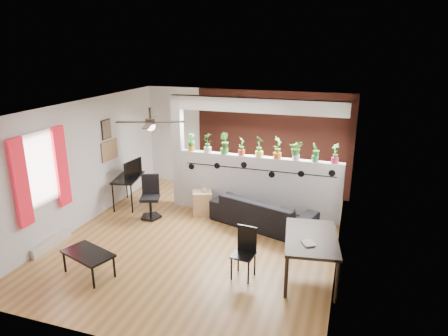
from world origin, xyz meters
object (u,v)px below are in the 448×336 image
potted_plant_3 (242,145)px  potted_plant_4 (259,146)px  potted_plant_5 (278,147)px  potted_plant_7 (316,152)px  potted_plant_0 (191,142)px  computer_desk (128,180)px  potted_plant_8 (335,153)px  folding_chair (245,248)px  cup (204,190)px  cube_shelf (202,202)px  coffee_table (88,255)px  potted_plant_2 (224,143)px  dining_table (311,241)px  potted_plant_1 (208,142)px  office_chair (151,200)px  ceiling_fan (150,123)px  potted_plant_6 (296,150)px  sofa (263,212)px

potted_plant_3 → potted_plant_4: potted_plant_4 is taller
potted_plant_5 → potted_plant_7: potted_plant_5 is taller
potted_plant_0 → computer_desk: bearing=-163.3°
potted_plant_5 → potted_plant_8: 1.19m
potted_plant_0 → folding_chair: potted_plant_0 is taller
potted_plant_8 → cup: potted_plant_8 is taller
cube_shelf → coffee_table: cube_shelf is taller
potted_plant_8 → potted_plant_7: bearing=-180.0°
potted_plant_0 → potted_plant_2: (0.79, -0.00, 0.03)m
potted_plant_0 → computer_desk: (-1.44, -0.43, -0.92)m
dining_table → folding_chair: size_ratio=1.68×
dining_table → potted_plant_1: bearing=139.5°
potted_plant_3 → office_chair: potted_plant_3 is taller
folding_chair → potted_plant_3: bearing=107.4°
potted_plant_0 → potted_plant_4: bearing=-0.0°
potted_plant_3 → folding_chair: (0.78, -2.49, -1.06)m
potted_plant_8 → office_chair: bearing=-166.7°
cube_shelf → potted_plant_7: bearing=-15.6°
potted_plant_1 → potted_plant_4: size_ratio=0.97×
potted_plant_3 → cube_shelf: (-0.81, -0.34, -1.31)m
ceiling_fan → potted_plant_8: size_ratio=2.89×
potted_plant_1 → computer_desk: (-1.84, -0.43, -0.95)m
potted_plant_0 → potted_plant_8: 3.16m
potted_plant_6 → folding_chair: bearing=-99.3°
sofa → computer_desk: (-3.26, 0.10, 0.34)m
cube_shelf → coffee_table: (-0.88, -2.93, 0.10)m
potted_plant_0 → potted_plant_7: potted_plant_0 is taller
potted_plant_1 → office_chair: 1.79m
potted_plant_6 → computer_desk: size_ratio=0.39×
potted_plant_3 → potted_plant_0: bearing=180.0°
potted_plant_7 → sofa: potted_plant_7 is taller
cube_shelf → dining_table: bearing=-59.3°
potted_plant_6 → folding_chair: potted_plant_6 is taller
potted_plant_1 → coffee_table: size_ratio=0.46×
potted_plant_4 → potted_plant_7: bearing=-0.0°
potted_plant_8 → dining_table: potted_plant_8 is taller
potted_plant_6 → potted_plant_7: potted_plant_6 is taller
folding_chair → ceiling_fan: bearing=161.0°
potted_plant_2 → potted_plant_3: (0.40, 0.00, -0.02)m
potted_plant_2 → coffee_table: bearing=-111.5°
cup → potted_plant_3: bearing=24.2°
potted_plant_7 → sofa: 1.66m
potted_plant_3 → cube_shelf: bearing=-157.1°
potted_plant_4 → potted_plant_8: potted_plant_4 is taller
cube_shelf → office_chair: size_ratio=0.55×
potted_plant_1 → potted_plant_5: 1.58m
potted_plant_6 → coffee_table: size_ratio=0.43×
potted_plant_1 → cup: potted_plant_1 is taller
potted_plant_0 → potted_plant_4: 1.58m
potted_plant_2 → potted_plant_3: bearing=0.0°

